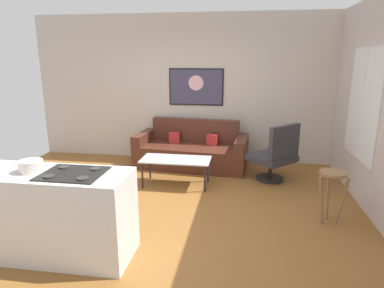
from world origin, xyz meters
The scene contains 11 objects.
ground centered at (0.00, 0.00, -0.02)m, with size 6.40×6.40×0.04m, color brown.
back_wall centered at (0.00, 2.42, 1.40)m, with size 6.40×0.05×2.80m, color beige.
right_wall centered at (2.62, 0.30, 1.40)m, with size 0.05×6.40×2.80m, color beige.
couch centered at (0.01, 1.93, 0.28)m, with size 2.11×1.03×0.85m.
coffee_table centered at (-0.08, 0.93, 0.40)m, with size 1.09×0.52×0.44m.
armchair centered at (1.49, 1.34, 0.46)m, with size 0.90×0.90×0.97m.
bar_stool centered at (2.05, -0.02, 0.52)m, with size 0.37×0.37×0.67m.
kitchen_counter centered at (-0.97, -1.19, 0.45)m, with size 1.70×0.62×0.92m.
mixing_bowl centered at (-1.11, -1.18, 0.96)m, with size 0.23×0.23×0.12m.
wall_painting centered at (0.03, 2.38, 1.44)m, with size 1.05×0.03×0.70m.
window centered at (2.59, 0.90, 1.36)m, with size 0.03×1.22×1.56m.
Camera 1 is at (0.96, -4.07, 2.01)m, focal length 31.50 mm.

